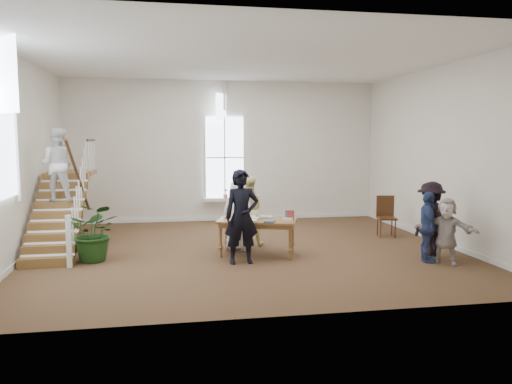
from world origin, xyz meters
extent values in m
plane|color=#42301A|center=(0.00, 0.00, 0.00)|extent=(10.00, 10.00, 0.00)
plane|color=beige|center=(0.00, 4.50, 2.25)|extent=(10.00, 0.00, 10.00)
plane|color=beige|center=(0.00, -4.50, 2.25)|extent=(10.00, 0.00, 10.00)
plane|color=beige|center=(-5.00, 0.00, 2.25)|extent=(0.00, 9.00, 9.00)
plane|color=beige|center=(5.00, 0.00, 2.25)|extent=(0.00, 9.00, 9.00)
plane|color=white|center=(0.00, 0.00, 4.50)|extent=(10.00, 10.00, 0.00)
cube|color=white|center=(0.00, 4.32, 0.70)|extent=(1.45, 0.28, 0.10)
plane|color=white|center=(0.00, 4.44, 2.05)|extent=(2.60, 0.00, 2.60)
plane|color=white|center=(0.00, 4.44, 3.65)|extent=(0.60, 0.60, 0.85)
cube|color=white|center=(0.00, 4.47, 0.06)|extent=(10.00, 0.04, 0.12)
imported|color=pink|center=(0.00, 4.29, 0.90)|extent=(0.17, 0.17, 0.30)
cube|color=brown|center=(-4.35, -0.80, 0.10)|extent=(1.10, 0.30, 0.20)
cube|color=brown|center=(-4.35, -0.50, 0.30)|extent=(1.10, 0.30, 0.20)
cube|color=brown|center=(-4.35, -0.20, 0.50)|extent=(1.10, 0.30, 0.20)
cube|color=brown|center=(-4.35, 0.10, 0.70)|extent=(1.10, 0.30, 0.20)
cube|color=brown|center=(-4.35, 0.40, 0.90)|extent=(1.10, 0.30, 0.20)
cube|color=brown|center=(-4.35, 0.70, 1.10)|extent=(1.10, 0.30, 0.20)
cube|color=brown|center=(-4.35, 1.00, 1.30)|extent=(1.10, 0.30, 0.20)
cube|color=brown|center=(-4.35, 1.30, 1.50)|extent=(1.10, 0.30, 0.20)
cube|color=brown|center=(-4.35, 1.60, 1.70)|extent=(1.10, 0.30, 0.20)
cube|color=brown|center=(-4.35, 2.50, 1.74)|extent=(1.10, 1.20, 0.12)
cube|color=white|center=(-3.86, -0.95, 0.55)|extent=(0.10, 0.10, 1.10)
cylinder|color=#331A0D|center=(-3.85, 0.40, 1.75)|extent=(0.07, 2.74, 1.86)
imported|color=silver|center=(-4.35, 0.70, 2.06)|extent=(0.94, 0.79, 1.72)
cube|color=brown|center=(0.17, -0.56, 0.80)|extent=(1.95, 1.40, 0.05)
cube|color=brown|center=(0.17, -0.56, 0.73)|extent=(1.80, 1.24, 0.10)
cylinder|color=brown|center=(-0.68, -0.63, 0.38)|extent=(0.07, 0.07, 0.78)
cylinder|color=brown|center=(0.80, -1.13, 0.38)|extent=(0.07, 0.07, 0.78)
cylinder|color=brown|center=(-0.47, 0.02, 0.38)|extent=(0.07, 0.07, 0.78)
cylinder|color=brown|center=(1.02, -0.48, 0.38)|extent=(0.07, 0.07, 0.78)
cube|color=silver|center=(-0.35, -0.50, 0.84)|extent=(0.30, 0.28, 0.03)
cube|color=beige|center=(-0.16, -0.47, 0.85)|extent=(0.31, 0.34, 0.05)
cube|color=tan|center=(-0.37, -0.22, 0.86)|extent=(0.26, 0.31, 0.06)
cube|color=silver|center=(-0.01, -0.79, 0.85)|extent=(0.25, 0.29, 0.04)
cube|color=#4C5972|center=(0.37, -0.95, 0.85)|extent=(0.30, 0.35, 0.04)
cube|color=maroon|center=(-0.32, -0.66, 0.85)|extent=(0.23, 0.29, 0.04)
cube|color=white|center=(-0.26, -0.26, 0.85)|extent=(0.34, 0.35, 0.05)
cube|color=#BFB299|center=(0.41, -0.42, 0.85)|extent=(0.27, 0.30, 0.05)
cube|color=silver|center=(0.86, -0.75, 0.86)|extent=(0.29, 0.33, 0.06)
cube|color=beige|center=(0.13, -0.46, 0.84)|extent=(0.32, 0.32, 0.03)
cube|color=tan|center=(0.34, -0.39, 0.86)|extent=(0.20, 0.32, 0.06)
cube|color=silver|center=(0.10, -0.34, 0.85)|extent=(0.25, 0.27, 0.05)
cube|color=#4C5972|center=(0.31, -0.35, 0.86)|extent=(0.30, 0.29, 0.06)
cube|color=maroon|center=(-0.32, -0.70, 0.84)|extent=(0.21, 0.26, 0.02)
cube|color=white|center=(0.30, -0.34, 0.85)|extent=(0.33, 0.34, 0.04)
cube|color=#BFB299|center=(-0.47, -0.28, 0.85)|extent=(0.19, 0.22, 0.05)
imported|color=black|center=(-0.28, -1.21, 1.01)|extent=(0.76, 0.52, 2.02)
imported|color=silver|center=(-0.18, 0.04, 0.84)|extent=(0.95, 0.78, 1.68)
imported|color=#F8EA9B|center=(0.12, 0.54, 0.87)|extent=(0.90, 0.73, 1.75)
imported|color=navy|center=(3.68, -1.81, 0.77)|extent=(0.61, 0.97, 1.54)
imported|color=black|center=(4.00, -1.36, 0.85)|extent=(1.27, 1.13, 1.71)
imported|color=beige|center=(4.00, -2.01, 0.71)|extent=(1.29, 1.16, 1.42)
imported|color=#173912|center=(-3.40, -0.48, 0.64)|extent=(1.37, 1.26, 1.29)
cube|color=#331A0D|center=(4.00, 0.92, 0.51)|extent=(0.57, 0.57, 0.06)
cube|color=#331A0D|center=(4.05, 1.14, 0.82)|extent=(0.48, 0.14, 0.57)
cylinder|color=#331A0D|center=(3.77, 0.77, 0.25)|extent=(0.04, 0.04, 0.50)
cylinder|color=#331A0D|center=(4.15, 0.69, 0.25)|extent=(0.04, 0.04, 0.50)
cylinder|color=#331A0D|center=(3.85, 1.15, 0.25)|extent=(0.04, 0.04, 0.50)
cylinder|color=#331A0D|center=(4.23, 1.07, 0.25)|extent=(0.04, 0.04, 0.50)
camera|label=1|loc=(-1.82, -11.59, 2.68)|focal=35.00mm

